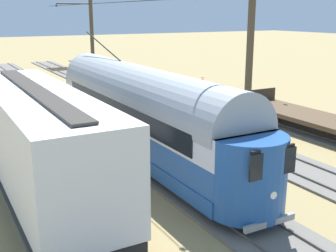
{
  "coord_description": "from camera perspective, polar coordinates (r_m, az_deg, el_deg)",
  "views": [
    {
      "loc": [
        10.93,
        20.49,
        6.64
      ],
      "look_at": [
        2.0,
        4.45,
        1.76
      ],
      "focal_mm": 45.52,
      "sensor_mm": 36.0,
      "label": 1
    }
  ],
  "objects": [
    {
      "name": "track_end_bumper",
      "position": [
        36.38,
        -6.84,
        4.91
      ],
      "size": [
        1.8,
        0.6,
        0.8
      ],
      "primitive_type": "cube",
      "color": "#B2A519",
      "rests_on": "ground"
    },
    {
      "name": "overhead_wire_run",
      "position": [
        24.3,
        -9.17,
        15.93
      ],
      "size": [
        2.56,
        22.31,
        0.18
      ],
      "color": "black",
      "rests_on": "ground"
    },
    {
      "name": "track_outer_siding",
      "position": [
        22.04,
        -19.57,
        -3.38
      ],
      "size": [
        2.8,
        80.0,
        0.18
      ],
      "color": "#666059",
      "rests_on": "ground"
    },
    {
      "name": "ground_plane",
      "position": [
        24.15,
        -0.97,
        -1.07
      ],
      "size": [
        220.0,
        220.0,
        0.0
      ],
      "primitive_type": "plane",
      "color": "#937F51"
    },
    {
      "name": "catenary_pole_mid_near",
      "position": [
        17.12,
        10.53,
        5.81
      ],
      "size": [
        2.76,
        0.28,
        7.7
      ],
      "color": "#4C3D28",
      "rests_on": "ground"
    },
    {
      "name": "switch_stand",
      "position": [
        37.23,
        4.62,
        5.66
      ],
      "size": [
        0.5,
        0.3,
        1.24
      ],
      "color": "black",
      "rests_on": "ground"
    },
    {
      "name": "track_streetcar_siding",
      "position": [
        28.74,
        12.55,
        1.29
      ],
      "size": [
        2.8,
        80.0,
        0.18
      ],
      "color": "#666059",
      "rests_on": "ground"
    },
    {
      "name": "vintage_streetcar",
      "position": [
        19.89,
        -3.58,
        2.16
      ],
      "size": [
        2.65,
        17.91,
        5.41
      ],
      "color": "#1E4C93",
      "rests_on": "ground"
    },
    {
      "name": "catenary_pole_foreground",
      "position": [
        33.24,
        -10.19,
        10.12
      ],
      "size": [
        2.76,
        0.28,
        7.7
      ],
      "color": "#4C3D28",
      "rests_on": "ground"
    },
    {
      "name": "flatcar_adjacent",
      "position": [
        24.71,
        21.44,
        0.32
      ],
      "size": [
        2.8,
        13.17,
        1.6
      ],
      "color": "brown",
      "rests_on": "ground"
    },
    {
      "name": "track_third_siding",
      "position": [
        23.35,
        -6.97,
        -1.6
      ],
      "size": [
        2.8,
        80.0,
        0.18
      ],
      "color": "#666059",
      "rests_on": "ground"
    },
    {
      "name": "track_adjacent_siding",
      "position": [
        25.67,
        3.81,
        -0.01
      ],
      "size": [
        2.8,
        80.0,
        0.18
      ],
      "color": "#666059",
      "rests_on": "ground"
    },
    {
      "name": "boxcar_far_siding",
      "position": [
        16.41,
        -16.93,
        -1.59
      ],
      "size": [
        2.96,
        12.58,
        3.85
      ],
      "color": "silver",
      "rests_on": "ground"
    }
  ]
}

